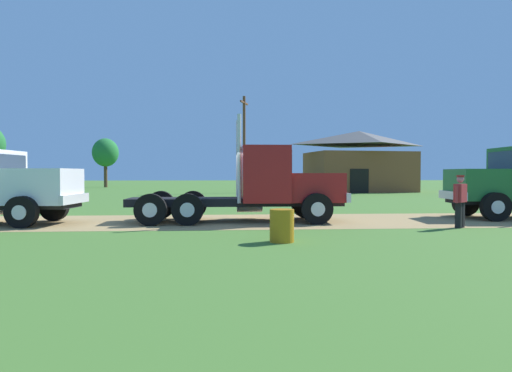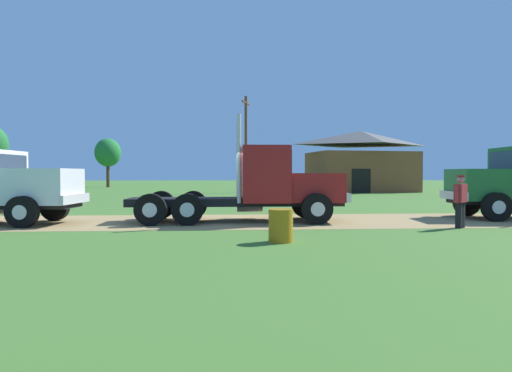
{
  "view_description": "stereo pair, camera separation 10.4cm",
  "coord_description": "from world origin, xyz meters",
  "px_view_note": "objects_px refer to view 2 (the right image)",
  "views": [
    {
      "loc": [
        -1.17,
        -16.53,
        1.77
      ],
      "look_at": [
        -0.07,
        -0.46,
        1.32
      ],
      "focal_mm": 31.31,
      "sensor_mm": 36.0,
      "label": 1
    },
    {
      "loc": [
        -1.07,
        -16.54,
        1.77
      ],
      "look_at": [
        -0.07,
        -0.46,
        1.32
      ],
      "focal_mm": 31.31,
      "sensor_mm": 36.0,
      "label": 2
    }
  ],
  "objects_px": {
    "steel_barrel": "(281,226)",
    "utility_pole_near": "(246,142)",
    "visitor_by_barrel": "(460,199)",
    "truck_foreground_white": "(265,187)",
    "shed_building": "(361,162)"
  },
  "relations": [
    {
      "from": "steel_barrel",
      "to": "utility_pole_near",
      "type": "relative_size",
      "value": 0.1
    },
    {
      "from": "truck_foreground_white",
      "to": "shed_building",
      "type": "bearing_deg",
      "value": 66.29
    },
    {
      "from": "truck_foreground_white",
      "to": "visitor_by_barrel",
      "type": "height_order",
      "value": "truck_foreground_white"
    },
    {
      "from": "truck_foreground_white",
      "to": "visitor_by_barrel",
      "type": "relative_size",
      "value": 4.61
    },
    {
      "from": "visitor_by_barrel",
      "to": "shed_building",
      "type": "relative_size",
      "value": 0.16
    },
    {
      "from": "shed_building",
      "to": "utility_pole_near",
      "type": "relative_size",
      "value": 1.22
    },
    {
      "from": "visitor_by_barrel",
      "to": "utility_pole_near",
      "type": "relative_size",
      "value": 0.19
    },
    {
      "from": "visitor_by_barrel",
      "to": "steel_barrel",
      "type": "height_order",
      "value": "visitor_by_barrel"
    },
    {
      "from": "shed_building",
      "to": "truck_foreground_white",
      "type": "bearing_deg",
      "value": -113.71
    },
    {
      "from": "truck_foreground_white",
      "to": "visitor_by_barrel",
      "type": "distance_m",
      "value": 6.63
    },
    {
      "from": "steel_barrel",
      "to": "shed_building",
      "type": "distance_m",
      "value": 33.63
    },
    {
      "from": "steel_barrel",
      "to": "shed_building",
      "type": "xyz_separation_m",
      "value": [
        11.63,
        31.46,
        2.44
      ]
    },
    {
      "from": "steel_barrel",
      "to": "shed_building",
      "type": "relative_size",
      "value": 0.08
    },
    {
      "from": "utility_pole_near",
      "to": "shed_building",
      "type": "bearing_deg",
      "value": 9.25
    },
    {
      "from": "steel_barrel",
      "to": "utility_pole_near",
      "type": "xyz_separation_m",
      "value": [
        0.28,
        29.62,
        4.27
      ]
    }
  ]
}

